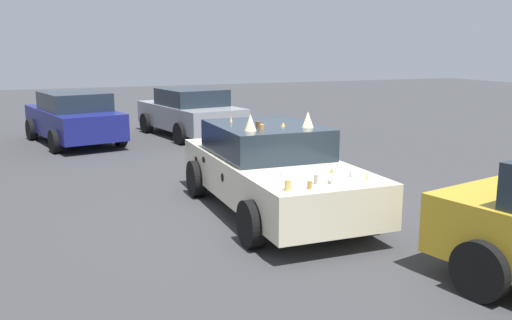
# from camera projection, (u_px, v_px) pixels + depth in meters

# --- Properties ---
(ground_plane) EXTENTS (60.00, 60.00, 0.00)m
(ground_plane) POSITION_uv_depth(u_px,v_px,m) (273.00, 212.00, 9.24)
(ground_plane) COLOR #38383A
(art_car_decorated) EXTENTS (4.58, 2.10, 1.68)m
(art_car_decorated) POSITION_uv_depth(u_px,v_px,m) (271.00, 168.00, 9.15)
(art_car_decorated) COLOR beige
(art_car_decorated) RESTS_ON ground
(parked_sedan_far_left) EXTENTS (4.29, 2.57, 1.45)m
(parked_sedan_far_left) POSITION_uv_depth(u_px,v_px,m) (74.00, 118.00, 15.57)
(parked_sedan_far_left) COLOR navy
(parked_sedan_far_left) RESTS_ON ground
(parked_sedan_near_right) EXTENTS (4.34, 2.58, 1.44)m
(parked_sedan_near_right) POSITION_uv_depth(u_px,v_px,m) (190.00, 112.00, 16.87)
(parked_sedan_near_right) COLOR gray
(parked_sedan_near_right) RESTS_ON ground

